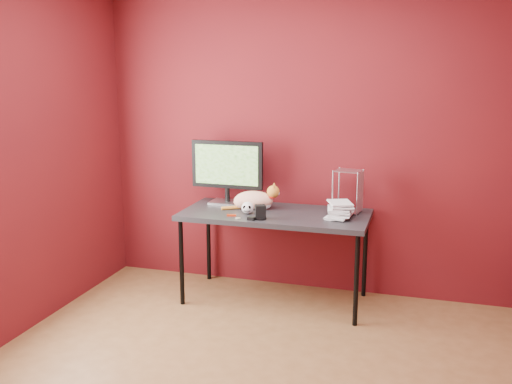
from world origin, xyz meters
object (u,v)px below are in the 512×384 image
(desk, at_px, (275,218))
(cat, at_px, (254,200))
(monitor, at_px, (227,169))
(book_stack, at_px, (332,130))
(speaker, at_px, (260,213))
(skull_mug, at_px, (248,208))

(desk, height_order, cat, cat)
(desk, relative_size, monitor, 2.40)
(book_stack, bearing_deg, speaker, -155.79)
(cat, relative_size, speaker, 4.17)
(skull_mug, xyz_separation_m, speaker, (0.14, -0.13, 0.00))
(skull_mug, bearing_deg, desk, 18.50)
(desk, xyz_separation_m, monitor, (-0.47, 0.18, 0.35))
(book_stack, bearing_deg, cat, 173.01)
(skull_mug, bearing_deg, cat, 79.54)
(monitor, bearing_deg, desk, -19.64)
(desk, relative_size, book_stack, 1.11)
(speaker, distance_m, book_stack, 0.83)
(speaker, bearing_deg, skull_mug, 113.02)
(cat, bearing_deg, skull_mug, -99.03)
(skull_mug, height_order, speaker, speaker)
(monitor, distance_m, book_stack, 1.00)
(monitor, relative_size, cat, 1.36)
(cat, distance_m, speaker, 0.33)
(cat, height_order, speaker, cat)
(monitor, xyz_separation_m, speaker, (0.41, -0.41, -0.25))
(skull_mug, bearing_deg, monitor, 124.57)
(speaker, xyz_separation_m, book_stack, (0.50, 0.22, 0.63))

